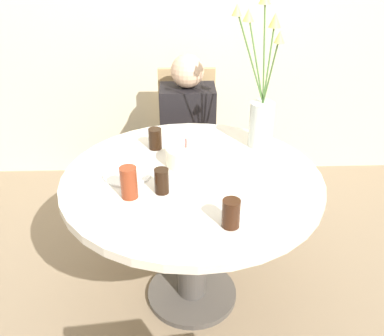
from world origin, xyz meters
name	(u,v)px	position (x,y,z in m)	size (l,w,h in m)	color
ground_plane	(192,294)	(0.00, 0.00, 0.00)	(16.00, 16.00, 0.00)	#89755B
dining_table	(192,203)	(0.00, 0.00, 0.59)	(1.17, 1.17, 0.74)	silver
chair_right_flank	(188,130)	(0.00, 1.00, 0.51)	(0.40, 0.40, 0.91)	#9E896B
birthday_cake	(186,156)	(-0.02, 0.11, 0.78)	(0.19, 0.19, 0.13)	white
flower_vase	(261,104)	(0.35, 0.30, 0.96)	(0.24, 0.26, 0.73)	silver
side_plate	(127,174)	(-0.29, 0.02, 0.75)	(0.22, 0.22, 0.01)	white
drink_glass_0	(155,139)	(-0.18, 0.28, 0.79)	(0.07, 0.07, 0.11)	black
drink_glass_1	(129,182)	(-0.26, -0.16, 0.81)	(0.07, 0.07, 0.14)	maroon
drink_glass_2	(162,181)	(-0.13, -0.13, 0.80)	(0.06, 0.06, 0.11)	black
drink_glass_3	(231,213)	(0.13, -0.37, 0.80)	(0.07, 0.07, 0.11)	#33190C
person_boy	(188,142)	(0.00, 0.84, 0.50)	(0.34, 0.24, 1.07)	#383333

